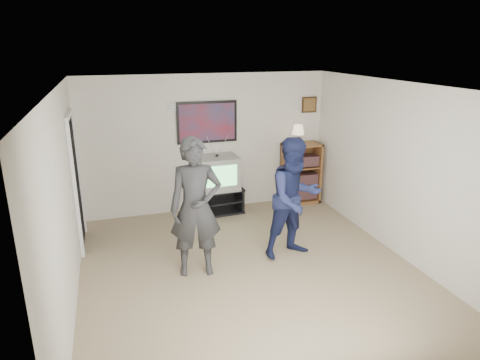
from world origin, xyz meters
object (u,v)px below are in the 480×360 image
crt_television (217,173)px  bookshelf (301,173)px  person_tall (196,208)px  media_stand (217,200)px  person_short (295,198)px

crt_television → bookshelf: size_ratio=0.61×
crt_television → person_tall: (-0.81, -2.02, 0.17)m
person_tall → media_stand: bearing=77.1°
bookshelf → person_tall: size_ratio=0.63×
bookshelf → person_short: person_short is taller
media_stand → person_tall: bearing=-115.6°
crt_television → media_stand: bearing=178.8°
crt_television → person_short: 2.04m
media_stand → person_short: 2.15m
person_short → media_stand: bearing=99.2°
bookshelf → person_tall: (-2.49, -2.07, 0.35)m
media_stand → person_short: size_ratio=0.55×
media_stand → crt_television: size_ratio=1.36×
media_stand → crt_television: crt_television is taller
crt_television → person_short: bearing=-72.7°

